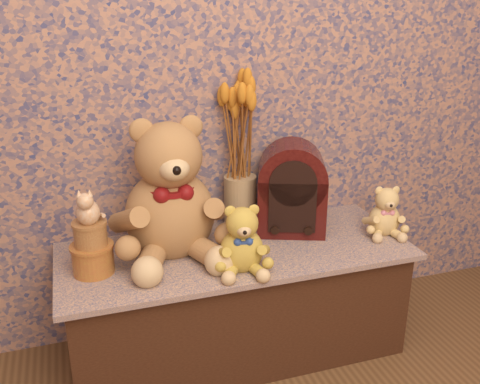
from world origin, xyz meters
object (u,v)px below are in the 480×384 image
object	(u,v)px
teddy_large	(168,181)
cat_figurine	(87,204)
teddy_small	(385,208)
ceramic_vase	(240,202)
cathedral_radio	(292,188)
teddy_medium	(242,234)
biscuit_tin_lower	(93,259)

from	to	relation	value
teddy_large	cat_figurine	size ratio (longest dim) A/B	4.21
teddy_large	cat_figurine	bearing A→B (deg)	-162.70
teddy_small	cat_figurine	bearing A→B (deg)	-165.84
teddy_large	cat_figurine	xyz separation A→B (m)	(-0.28, -0.09, -0.02)
teddy_small	ceramic_vase	size ratio (longest dim) A/B	0.98
cathedral_radio	teddy_large	bearing A→B (deg)	-156.12
teddy_medium	cathedral_radio	distance (m)	0.37
biscuit_tin_lower	cat_figurine	distance (m)	0.20
teddy_medium	cat_figurine	xyz separation A→B (m)	(-0.48, 0.12, 0.12)
teddy_medium	ceramic_vase	world-z (taller)	teddy_medium
teddy_large	cathedral_radio	xyz separation A→B (m)	(0.48, 0.02, -0.09)
teddy_medium	cathedral_radio	bearing A→B (deg)	50.10
ceramic_vase	cathedral_radio	bearing A→B (deg)	-27.92
teddy_large	teddy_medium	xyz separation A→B (m)	(0.20, -0.21, -0.14)
teddy_small	ceramic_vase	xyz separation A→B (m)	(-0.52, 0.23, 0.00)
teddy_small	biscuit_tin_lower	world-z (taller)	teddy_small
cathedral_radio	cat_figurine	distance (m)	0.77
teddy_small	biscuit_tin_lower	size ratio (longest dim) A/B	1.53
teddy_large	ceramic_vase	bearing A→B (deg)	21.59
teddy_large	biscuit_tin_lower	size ratio (longest dim) A/B	3.90
ceramic_vase	cat_figurine	bearing A→B (deg)	-160.55
ceramic_vase	biscuit_tin_lower	size ratio (longest dim) A/B	1.56
teddy_large	teddy_small	distance (m)	0.84
biscuit_tin_lower	cathedral_radio	bearing A→B (deg)	8.33
teddy_small	cat_figurine	size ratio (longest dim) A/B	1.65
cathedral_radio	biscuit_tin_lower	distance (m)	0.78
cathedral_radio	biscuit_tin_lower	world-z (taller)	cathedral_radio
ceramic_vase	biscuit_tin_lower	bearing A→B (deg)	-160.55
cathedral_radio	ceramic_vase	distance (m)	0.21
ceramic_vase	cat_figurine	size ratio (longest dim) A/B	1.68
cat_figurine	teddy_large	bearing A→B (deg)	27.65
teddy_medium	biscuit_tin_lower	world-z (taller)	teddy_medium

